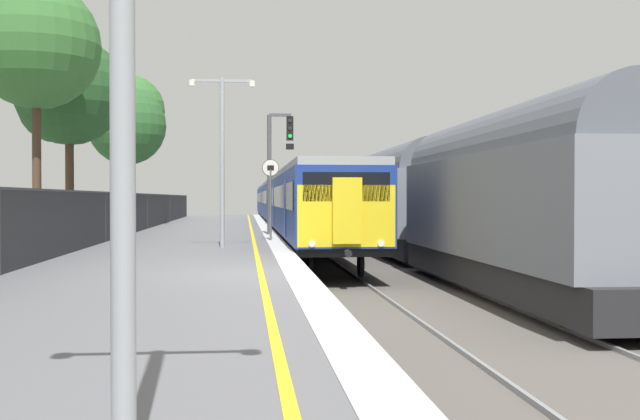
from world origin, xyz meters
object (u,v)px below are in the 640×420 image
at_px(speed_limit_sign, 271,189).
at_px(background_tree_left, 34,49).
at_px(background_tree_centre, 127,114).
at_px(background_tree_right, 127,129).
at_px(freight_train_adjacent_track, 396,197).
at_px(commuter_train_at_platform, 286,202).
at_px(platform_lamp_mid, 222,146).
at_px(signal_gantry, 276,159).
at_px(background_tree_back, 66,95).

distance_m(speed_limit_sign, background_tree_left, 9.18).
relative_size(background_tree_centre, background_tree_right, 1.20).
bearing_deg(freight_train_adjacent_track, speed_limit_sign, -131.08).
bearing_deg(commuter_train_at_platform, freight_train_adjacent_track, -77.61).
xyz_separation_m(platform_lamp_mid, background_tree_left, (-6.28, 2.98, 3.39)).
bearing_deg(platform_lamp_mid, background_tree_right, 105.91).
bearing_deg(signal_gantry, commuter_train_at_platform, 85.86).
xyz_separation_m(background_tree_left, background_tree_back, (-0.06, 4.89, -0.87)).
bearing_deg(speed_limit_sign, platform_lamp_mid, -112.19).
distance_m(commuter_train_at_platform, background_tree_left, 28.10).
relative_size(freight_train_adjacent_track, signal_gantry, 8.91).
bearing_deg(background_tree_left, background_tree_back, 90.67).
xyz_separation_m(speed_limit_sign, background_tree_left, (-7.87, -0.92, 4.64)).
relative_size(commuter_train_at_platform, signal_gantry, 12.71).
bearing_deg(background_tree_centre, commuter_train_at_platform, 12.91).
bearing_deg(background_tree_centre, background_tree_left, -88.92).
xyz_separation_m(signal_gantry, background_tree_centre, (-8.69, 18.05, 3.72)).
relative_size(freight_train_adjacent_track, background_tree_left, 5.12).
relative_size(commuter_train_at_platform, platform_lamp_mid, 12.33).
relative_size(freight_train_adjacent_track, background_tree_centre, 4.80).
bearing_deg(commuter_train_at_platform, speed_limit_sign, -94.23).
bearing_deg(signal_gantry, background_tree_back, -175.95).
height_order(platform_lamp_mid, background_tree_left, background_tree_left).
distance_m(background_tree_right, background_tree_back, 12.68).
distance_m(background_tree_left, background_tree_back, 4.96).
height_order(speed_limit_sign, background_tree_left, background_tree_left).
relative_size(platform_lamp_mid, background_tree_centre, 0.56).
height_order(background_tree_right, background_tree_back, background_tree_back).
height_order(freight_train_adjacent_track, background_tree_left, background_tree_left).
bearing_deg(background_tree_centre, signal_gantry, -64.29).
bearing_deg(commuter_train_at_platform, background_tree_centre, -167.09).
height_order(freight_train_adjacent_track, signal_gantry, signal_gantry).
bearing_deg(signal_gantry, background_tree_centre, 115.71).
height_order(signal_gantry, background_tree_left, background_tree_left).
distance_m(speed_limit_sign, background_tree_right, 18.57).
height_order(commuter_train_at_platform, background_tree_right, background_tree_right).
distance_m(commuter_train_at_platform, freight_train_adjacent_track, 18.66).
bearing_deg(background_tree_back, speed_limit_sign, -26.57).
xyz_separation_m(speed_limit_sign, background_tree_back, (-7.93, 3.97, 3.77)).
bearing_deg(background_tree_right, background_tree_left, -91.39).
bearing_deg(background_tree_left, signal_gantry, 33.57).
bearing_deg(platform_lamp_mid, background_tree_left, 154.59).
height_order(freight_train_adjacent_track, background_tree_centre, background_tree_centre).
bearing_deg(platform_lamp_mid, background_tree_centre, 104.24).
relative_size(commuter_train_at_platform, background_tree_right, 8.26).
bearing_deg(commuter_train_at_platform, background_tree_right, -138.25).
bearing_deg(background_tree_back, background_tree_right, 87.82).
bearing_deg(background_tree_left, platform_lamp_mid, -25.41).
bearing_deg(freight_train_adjacent_track, commuter_train_at_platform, 102.39).
bearing_deg(background_tree_right, background_tree_back, -92.18).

